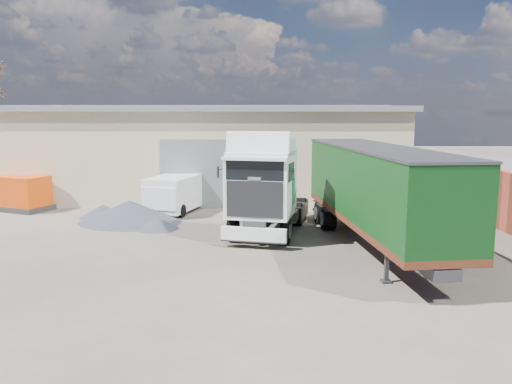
{
  "coord_description": "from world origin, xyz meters",
  "views": [
    {
      "loc": [
        1.07,
        -15.61,
        4.91
      ],
      "look_at": [
        0.96,
        3.0,
        1.97
      ],
      "focal_mm": 35.0,
      "sensor_mm": 36.0,
      "label": 1
    }
  ],
  "objects_px": {
    "tractor_unit": "(265,192)",
    "box_trailer": "(375,187)",
    "orange_skip": "(21,195)",
    "panel_van": "(178,193)"
  },
  "relations": [
    {
      "from": "tractor_unit",
      "to": "box_trailer",
      "type": "height_order",
      "value": "tractor_unit"
    },
    {
      "from": "box_trailer",
      "to": "panel_van",
      "type": "distance_m",
      "value": 10.97
    },
    {
      "from": "panel_van",
      "to": "orange_skip",
      "type": "xyz_separation_m",
      "value": [
        -8.03,
        0.22,
        -0.18
      ]
    },
    {
      "from": "box_trailer",
      "to": "orange_skip",
      "type": "bearing_deg",
      "value": 150.01
    },
    {
      "from": "tractor_unit",
      "to": "panel_van",
      "type": "bearing_deg",
      "value": 143.13
    },
    {
      "from": "orange_skip",
      "to": "tractor_unit",
      "type": "bearing_deg",
      "value": -0.86
    },
    {
      "from": "tractor_unit",
      "to": "box_trailer",
      "type": "xyz_separation_m",
      "value": [
        3.93,
        -1.95,
        0.49
      ]
    },
    {
      "from": "tractor_unit",
      "to": "orange_skip",
      "type": "xyz_separation_m",
      "value": [
        -12.4,
        5.32,
        -1.02
      ]
    },
    {
      "from": "tractor_unit",
      "to": "box_trailer",
      "type": "bearing_deg",
      "value": -13.9
    },
    {
      "from": "orange_skip",
      "to": "box_trailer",
      "type": "bearing_deg",
      "value": -1.65
    }
  ]
}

